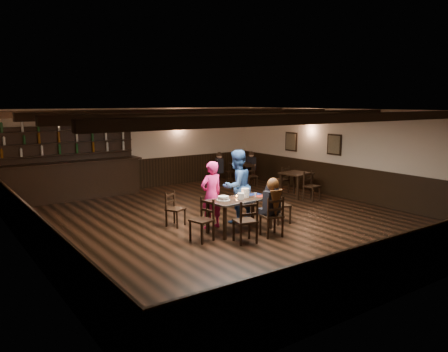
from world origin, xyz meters
TOP-DOWN VIEW (x-y plane):
  - ground at (0.00, 0.00)m, footprint 10.00×10.00m
  - room_shell at (0.01, 0.04)m, footprint 9.02×10.02m
  - dining_table at (-0.23, -0.87)m, footprint 1.51×0.81m
  - chair_near_left at (-0.65, -1.67)m, footprint 0.50×0.48m
  - chair_near_right at (0.08, -1.66)m, footprint 0.50×0.48m
  - chair_end_left at (-1.25, -0.98)m, footprint 0.48×0.49m
  - chair_end_right at (0.90, -0.90)m, footprint 0.47×0.48m
  - chair_far_pushed at (-1.26, 0.38)m, footprint 0.50×0.49m
  - woman_pink at (-0.62, -0.30)m, footprint 0.59×0.41m
  - man_blue at (0.17, -0.22)m, footprint 0.96×0.81m
  - seated_person at (0.10, -1.60)m, footprint 0.35×0.53m
  - cake at (-0.63, -0.79)m, footprint 0.30×0.30m
  - plate_stack_a at (-0.26, -0.95)m, footprint 0.16×0.16m
  - plate_stack_b at (-0.04, -0.83)m, footprint 0.18×0.18m
  - tea_light at (-0.24, -0.76)m, footprint 0.05×0.05m
  - salt_shaker at (0.18, -0.92)m, footprint 0.04×0.04m
  - pepper_shaker at (0.20, -0.92)m, footprint 0.04×0.04m
  - drink_glass at (0.03, -0.75)m, footprint 0.06×0.06m
  - menu_red at (0.32, -0.93)m, footprint 0.30×0.22m
  - menu_blue at (0.31, -0.70)m, footprint 0.40×0.33m
  - bar_counter at (-2.38, 4.72)m, footprint 4.28×0.70m
  - back_table_a at (3.39, 1.02)m, footprint 0.91×0.91m
  - back_table_b at (3.24, 3.61)m, footprint 0.92×0.92m
  - bg_patron_left at (2.46, 3.85)m, footprint 0.31×0.40m
  - bg_patron_right at (3.75, 3.68)m, footprint 0.22×0.34m

SIDE VIEW (x-z plane):
  - ground at x=0.00m, z-range 0.00..0.00m
  - chair_far_pushed at x=-1.26m, z-range 0.07..0.88m
  - chair_end_right at x=0.90m, z-range 0.07..0.96m
  - chair_end_left at x=-1.25m, z-range 0.08..0.97m
  - chair_near_right at x=0.08m, z-range 0.08..0.98m
  - chair_near_left at x=-0.65m, z-range 0.08..0.99m
  - back_table_b at x=3.24m, z-range 0.27..1.02m
  - back_table_a at x=3.39m, z-range 0.27..1.02m
  - dining_table at x=-0.23m, z-range 0.29..1.04m
  - bar_counter at x=-2.38m, z-range -0.37..1.83m
  - menu_red at x=0.32m, z-range 0.75..0.76m
  - menu_blue at x=0.31m, z-range 0.75..0.76m
  - tea_light at x=-0.24m, z-range 0.75..0.80m
  - woman_pink at x=-0.62m, z-range 0.00..1.57m
  - cake at x=-0.63m, z-range 0.75..0.84m
  - pepper_shaker at x=0.20m, z-range 0.75..0.85m
  - salt_shaker at x=0.18m, z-range 0.75..0.85m
  - bg_patron_right at x=3.75m, z-range 0.46..1.14m
  - drink_glass at x=0.03m, z-range 0.75..0.85m
  - bg_patron_left at x=2.46m, z-range 0.47..1.18m
  - plate_stack_a at x=-0.26m, z-range 0.75..0.90m
  - seated_person at x=0.10m, z-range 0.42..1.28m
  - plate_stack_b at x=-0.04m, z-range 0.75..0.96m
  - man_blue at x=0.17m, z-range 0.00..1.77m
  - room_shell at x=0.01m, z-range 0.39..3.10m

